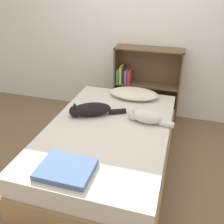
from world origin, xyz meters
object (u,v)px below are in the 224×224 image
object	(u,v)px
cat_light	(145,116)
cat_dark	(90,110)
pillow	(134,94)
bed	(108,147)
bookshelf	(145,82)

from	to	relation	value
cat_light	cat_dark	distance (m)	0.61
pillow	cat_light	bearing A→B (deg)	-67.18
pillow	cat_light	world-z (taller)	cat_light
bed	cat_light	xyz separation A→B (m)	(0.35, 0.21, 0.33)
pillow	cat_dark	size ratio (longest dim) A/B	1.05
bed	cat_light	bearing A→B (deg)	31.52
pillow	cat_light	size ratio (longest dim) A/B	1.24
pillow	cat_dark	xyz separation A→B (m)	(-0.37, -0.61, 0.02)
bed	cat_light	size ratio (longest dim) A/B	3.95
bed	cat_dark	world-z (taller)	cat_dark
bed	bookshelf	distance (m)	1.32
cat_dark	bookshelf	world-z (taller)	bookshelf
bookshelf	bed	bearing A→B (deg)	-97.12
pillow	bookshelf	world-z (taller)	bookshelf
bed	pillow	xyz separation A→B (m)	(0.11, 0.78, 0.32)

